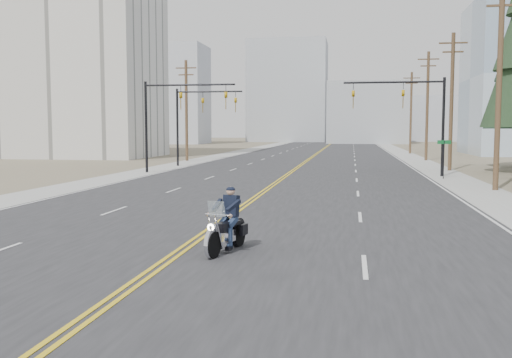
{
  "coord_description": "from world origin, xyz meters",
  "views": [
    {
      "loc": [
        4.64,
        -10.02,
        3.41
      ],
      "look_at": [
        1.26,
        10.11,
        1.6
      ],
      "focal_mm": 40.0,
      "sensor_mm": 36.0,
      "label": 1
    }
  ],
  "objects": [
    {
      "name": "street_sign",
      "position": [
        10.8,
        30.0,
        1.8
      ],
      "size": [
        0.9,
        0.06,
        2.62
      ],
      "color": "black",
      "rests_on": "ground"
    },
    {
      "name": "ground_plane",
      "position": [
        0.0,
        0.0,
        0.0
      ],
      "size": [
        400.0,
        400.0,
        0.0
      ],
      "primitive_type": "plane",
      "color": "#776D56",
      "rests_on": "ground"
    },
    {
      "name": "haze_bldg_e",
      "position": [
        25.0,
        150.0,
        6.0
      ],
      "size": [
        14.0,
        14.0,
        12.0
      ],
      "primitive_type": "cube",
      "color": "#B7BCC6",
      "rests_on": "ground"
    },
    {
      "name": "haze_bldg_b",
      "position": [
        8.0,
        125.0,
        7.0
      ],
      "size": [
        18.0,
        14.0,
        14.0
      ],
      "primitive_type": "cube",
      "color": "#ADB2B7",
      "rests_on": "ground"
    },
    {
      "name": "sidewalk_left",
      "position": [
        -11.5,
        70.0,
        0.01
      ],
      "size": [
        3.0,
        200.0,
        0.01
      ],
      "primitive_type": "cube",
      "color": "#A5A5A0",
      "rests_on": "ground"
    },
    {
      "name": "traffic_mast_right",
      "position": [
        8.98,
        32.0,
        4.94
      ],
      "size": [
        7.1,
        0.26,
        7.0
      ],
      "color": "black",
      "rests_on": "ground"
    },
    {
      "name": "traffic_mast_far",
      "position": [
        -9.31,
        40.0,
        4.87
      ],
      "size": [
        6.1,
        0.26,
        7.0
      ],
      "color": "black",
      "rests_on": "ground"
    },
    {
      "name": "road",
      "position": [
        0.0,
        70.0,
        0.01
      ],
      "size": [
        20.0,
        200.0,
        0.01
      ],
      "primitive_type": "cube",
      "color": "#303033",
      "rests_on": "ground"
    },
    {
      "name": "apartment_block",
      "position": [
        -28.0,
        55.0,
        15.0
      ],
      "size": [
        18.0,
        14.0,
        30.0
      ],
      "primitive_type": "cube",
      "color": "silver",
      "rests_on": "ground"
    },
    {
      "name": "haze_bldg_a",
      "position": [
        -35.0,
        115.0,
        11.0
      ],
      "size": [
        14.0,
        12.0,
        22.0
      ],
      "primitive_type": "cube",
      "color": "#B7BCC6",
      "rests_on": "ground"
    },
    {
      "name": "utility_pole_b",
      "position": [
        12.5,
        23.0,
        5.98
      ],
      "size": [
        2.2,
        0.3,
        11.5
      ],
      "color": "brown",
      "rests_on": "ground"
    },
    {
      "name": "haze_bldg_d",
      "position": [
        -12.0,
        140.0,
        13.0
      ],
      "size": [
        20.0,
        15.0,
        26.0
      ],
      "primitive_type": "cube",
      "color": "#ADB2B7",
      "rests_on": "ground"
    },
    {
      "name": "haze_bldg_f",
      "position": [
        -50.0,
        130.0,
        8.0
      ],
      "size": [
        12.0,
        12.0,
        16.0
      ],
      "primitive_type": "cube",
      "color": "#ADB2B7",
      "rests_on": "ground"
    },
    {
      "name": "utility_pole_d",
      "position": [
        12.5,
        53.0,
        5.98
      ],
      "size": [
        2.2,
        0.3,
        11.5
      ],
      "color": "brown",
      "rests_on": "ground"
    },
    {
      "name": "sidewalk_right",
      "position": [
        11.5,
        70.0,
        0.01
      ],
      "size": [
        3.0,
        200.0,
        0.01
      ],
      "primitive_type": "cube",
      "color": "#A5A5A0",
      "rests_on": "ground"
    },
    {
      "name": "utility_pole_left",
      "position": [
        -12.5,
        48.0,
        5.48
      ],
      "size": [
        2.2,
        0.3,
        10.5
      ],
      "color": "brown",
      "rests_on": "ground"
    },
    {
      "name": "utility_pole_c",
      "position": [
        12.5,
        38.0,
        5.73
      ],
      "size": [
        2.2,
        0.3,
        11.0
      ],
      "color": "brown",
      "rests_on": "ground"
    },
    {
      "name": "motorcyclist",
      "position": [
        1.27,
        5.11,
        0.9
      ],
      "size": [
        1.46,
        2.46,
        1.8
      ],
      "primitive_type": null,
      "rotation": [
        0.0,
        0.0,
        2.92
      ],
      "color": "black",
      "rests_on": "ground"
    },
    {
      "name": "utility_pole_e",
      "position": [
        12.5,
        70.0,
        5.73
      ],
      "size": [
        2.2,
        0.3,
        11.0
      ],
      "color": "brown",
      "rests_on": "ground"
    },
    {
      "name": "traffic_mast_left",
      "position": [
        -8.98,
        32.0,
        4.94
      ],
      "size": [
        7.1,
        0.26,
        7.0
      ],
      "color": "black",
      "rests_on": "ground"
    }
  ]
}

